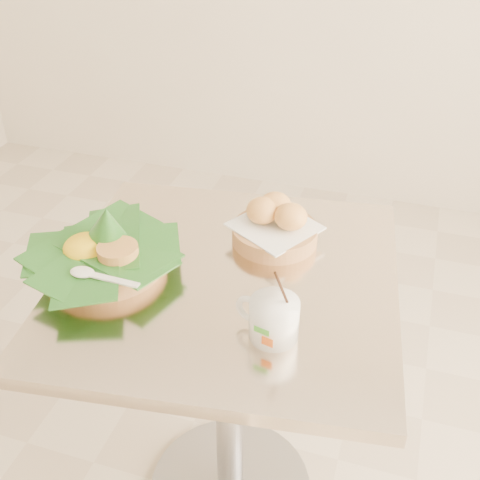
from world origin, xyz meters
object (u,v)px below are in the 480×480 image
(rice_basket, at_px, (104,250))
(coffee_mug, at_px, (273,318))
(cafe_table, at_px, (229,352))
(bread_basket, at_px, (275,225))

(rice_basket, distance_m, coffee_mug, 0.41)
(cafe_table, xyz_separation_m, coffee_mug, (0.14, -0.15, 0.26))
(coffee_mug, bearing_deg, rice_basket, 165.96)
(cafe_table, distance_m, rice_basket, 0.37)
(rice_basket, height_order, coffee_mug, rice_basket)
(bread_basket, bearing_deg, coffee_mug, -75.95)
(cafe_table, bearing_deg, rice_basket, -169.24)
(cafe_table, height_order, coffee_mug, coffee_mug)
(bread_basket, bearing_deg, rice_basket, -146.78)
(cafe_table, distance_m, coffee_mug, 0.33)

